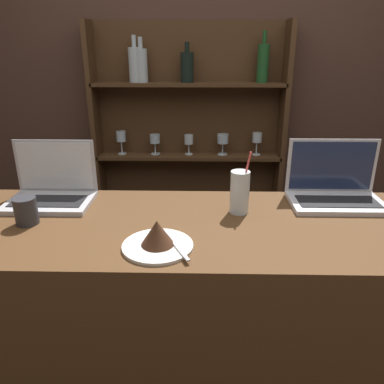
% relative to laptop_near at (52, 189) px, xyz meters
% --- Properties ---
extents(bar_counter, '(2.06, 0.60, 1.10)m').
position_rel_laptop_near_xyz_m(bar_counter, '(0.59, -0.18, -0.60)').
color(bar_counter, '#4C3019').
rests_on(bar_counter, ground_plane).
extents(back_wall, '(7.00, 0.06, 2.70)m').
position_rel_laptop_near_xyz_m(back_wall, '(0.59, 1.16, 0.20)').
color(back_wall, '#4C3328').
rests_on(back_wall, ground_plane).
extents(back_shelf, '(1.21, 0.18, 1.80)m').
position_rel_laptop_near_xyz_m(back_shelf, '(0.48, 1.08, -0.19)').
color(back_shelf, '#472D19').
rests_on(back_shelf, ground_plane).
extents(laptop_near, '(0.31, 0.21, 0.22)m').
position_rel_laptop_near_xyz_m(laptop_near, '(0.00, 0.00, 0.00)').
color(laptop_near, '#ADADB2').
rests_on(laptop_near, bar_counter).
extents(laptop_far, '(0.34, 0.21, 0.23)m').
position_rel_laptop_near_xyz_m(laptop_far, '(1.07, 0.02, 0.00)').
color(laptop_far, silver).
rests_on(laptop_far, bar_counter).
extents(cake_plate, '(0.21, 0.21, 0.09)m').
position_rel_laptop_near_xyz_m(cake_plate, '(0.44, -0.35, -0.02)').
color(cake_plate, silver).
rests_on(cake_plate, bar_counter).
extents(water_glass, '(0.07, 0.07, 0.22)m').
position_rel_laptop_near_xyz_m(water_glass, '(0.70, -0.09, 0.03)').
color(water_glass, silver).
rests_on(water_glass, bar_counter).
extents(coffee_cup, '(0.07, 0.07, 0.09)m').
position_rel_laptop_near_xyz_m(coffee_cup, '(-0.01, -0.20, -0.00)').
color(coffee_cup, '#2D2D33').
rests_on(coffee_cup, bar_counter).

